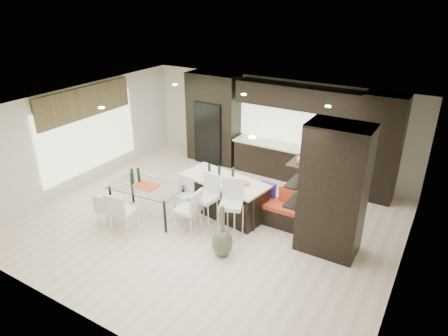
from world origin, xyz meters
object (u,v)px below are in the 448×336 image
Objects in this scene: kitchen_island at (224,196)px; chair_far at (108,211)px; stool_right at (231,215)px; chair_near at (123,214)px; dining_table at (148,201)px; floor_vase at (222,231)px; stool_left at (183,203)px; chair_end at (188,212)px; bench at (276,213)px; stool_mid at (206,207)px.

kitchen_island is 2.81× the size of chair_far.
stool_right is 2.35m from chair_near.
kitchen_island is 2.36m from chair_near.
floor_vase is at bearing -14.16° from dining_table.
floor_vase is 2.31m from dining_table.
stool_left reaches higher than chair_far.
chair_end is (0.37, -0.34, 0.04)m from stool_left.
stool_right reaches higher than chair_end.
floor_vase is at bearing 3.12° from chair_near.
bench is at bearing 18.87° from kitchen_island.
bench is at bearing 30.68° from chair_near.
kitchen_island is 2.27× the size of chair_end.
bench is 2.02m from chair_end.
stool_right is 1.41× the size of chair_far.
kitchen_island is 1.58× the size of bench.
chair_far is (-2.60, -1.04, -0.16)m from stool_right.
stool_mid reaches higher than bench.
bench is (0.62, 1.00, -0.27)m from stool_right.
bench is 2.99m from dining_table.
stool_left is at bearing 153.86° from floor_vase.
kitchen_island is at bearing -17.92° from chair_end.
chair_far is at bearing -142.35° from stool_mid.
stool_right reaches higher than stool_left.
chair_far is (-0.52, 0.05, -0.09)m from chair_near.
chair_near is at bearing 120.98° from chair_end.
chair_far is (-3.21, -2.04, 0.12)m from bench.
stool_left reaches higher than dining_table.
stool_right is 1.21m from bench.
stool_left is at bearing 18.78° from dining_table.
floor_vase reaches higher than stool_mid.
chair_near is 1.41m from chair_end.
chair_near is (-1.43, -1.10, -0.05)m from stool_mid.
stool_mid reaches higher than stool_left.
stool_right is at bearing 3.49° from dining_table.
chair_end is (-0.92, -0.29, -0.07)m from stool_right.
stool_mid reaches higher than chair_end.
stool_left is 0.81× the size of stool_mid.
stool_mid is 1.47m from dining_table.
stool_right reaches higher than dining_table.
stool_right is 0.71m from floor_vase.
stool_left is 0.65m from stool_mid.
stool_left is 0.79× the size of stool_right.
floor_vase is at bearing -29.82° from stool_mid.
kitchen_island is 2.04× the size of stool_mid.
kitchen_island is at bearing 99.49° from stool_mid.
stool_right is 1.13× the size of chair_near.
stool_right is 0.80× the size of bench.
floor_vase is (1.48, -0.73, 0.15)m from stool_left.
stool_mid is 1.81m from chair_near.
stool_right is at bearing -122.09° from bench.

